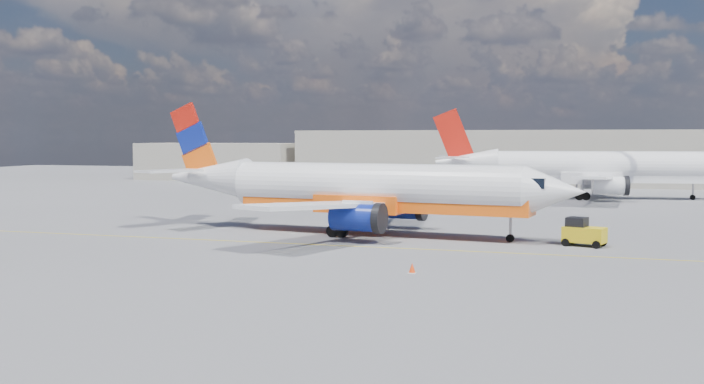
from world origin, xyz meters
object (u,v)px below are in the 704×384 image
(main_jet, at_px, (362,189))
(second_jet, at_px, (589,168))
(traffic_cone, at_px, (412,268))
(gse_tug, at_px, (583,233))

(main_jet, xyz_separation_m, second_jet, (15.18, 39.05, 0.18))
(traffic_cone, bearing_deg, gse_tug, 57.99)
(second_jet, xyz_separation_m, gse_tug, (0.07, -40.66, -2.58))
(gse_tug, xyz_separation_m, traffic_cone, (-8.19, -13.11, -0.60))
(main_jet, distance_m, second_jet, 41.89)
(second_jet, bearing_deg, gse_tug, -98.85)
(traffic_cone, bearing_deg, second_jet, 81.41)
(second_jet, xyz_separation_m, traffic_cone, (-8.12, -53.77, -3.18))
(main_jet, relative_size, second_jet, 0.94)
(main_jet, height_order, gse_tug, main_jet)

